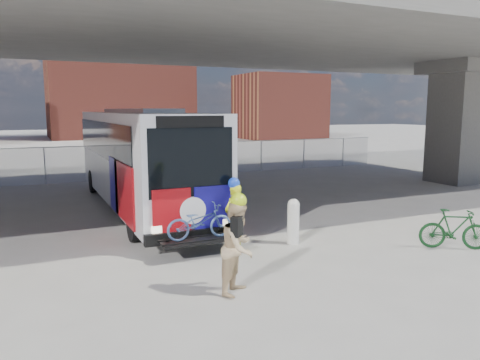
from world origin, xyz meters
TOP-DOWN VIEW (x-y plane):
  - ground at (0.00, 0.00)m, footprint 160.00×160.00m
  - bus at (-2.00, 4.41)m, footprint 2.67×12.90m
  - overpass at (0.00, 4.00)m, footprint 40.00×16.00m
  - chainlink_fence at (0.00, 12.00)m, footprint 30.00×0.06m
  - brick_buildings at (1.23, 48.23)m, footprint 54.00×22.00m
  - smokestack at (14.00, 55.00)m, footprint 2.20×2.20m
  - bollard at (0.75, -2.07)m, footprint 0.33×0.33m
  - cyclist_hivis at (-0.96, -1.92)m, footprint 0.76×0.65m
  - cyclist_tan at (-2.05, -4.60)m, footprint 1.15×1.13m
  - bike_parked at (4.37, -4.27)m, footprint 1.76×1.41m

SIDE VIEW (x-z plane):
  - ground at x=0.00m, z-range 0.00..0.00m
  - bike_parked at x=4.37m, z-range 0.00..1.07m
  - bollard at x=0.75m, z-range 0.04..1.30m
  - cyclist_hivis at x=-0.96m, z-range -0.04..1.89m
  - cyclist_tan at x=-2.05m, z-range -0.06..1.99m
  - chainlink_fence at x=0.00m, z-range -13.58..16.42m
  - bus at x=-2.00m, z-range 0.26..3.95m
  - brick_buildings at x=1.23m, z-range -0.58..11.42m
  - overpass at x=0.00m, z-range 2.57..10.52m
  - smokestack at x=14.00m, z-range 0.00..25.00m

